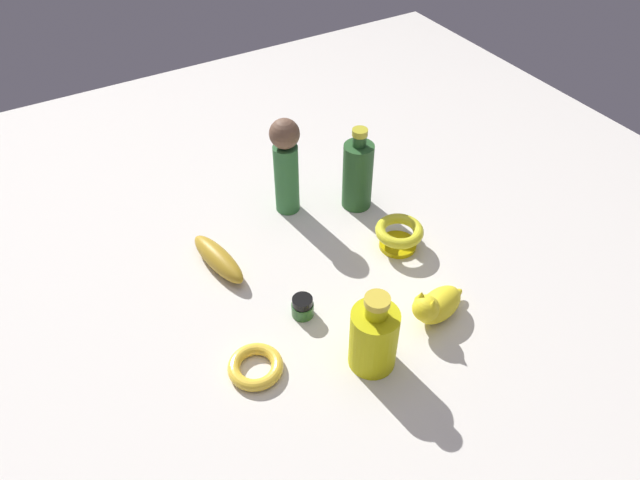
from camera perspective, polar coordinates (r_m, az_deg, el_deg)
ground at (r=1.19m, az=-0.00°, el=-3.13°), size 2.00×2.00×0.00m
bowl at (r=1.23m, az=7.76°, el=0.60°), size 0.10×0.10×0.06m
banana at (r=1.20m, az=-9.95°, el=-1.83°), size 0.17×0.07×0.05m
nail_polish_jar at (r=1.10m, az=-1.72°, el=-6.56°), size 0.04×0.04×0.04m
person_figure_adult at (r=1.26m, az=-3.37°, el=7.51°), size 0.06×0.06×0.23m
bottle_tall at (r=1.30m, az=3.71°, el=6.47°), size 0.07×0.07×0.20m
bottle_short at (r=0.99m, az=5.29°, el=-9.43°), size 0.08×0.08×0.16m
cat_figurine at (r=1.10m, az=11.31°, el=-6.27°), size 0.08×0.14×0.09m
bangle at (r=1.03m, az=-6.34°, el=-12.24°), size 0.10×0.10×0.02m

